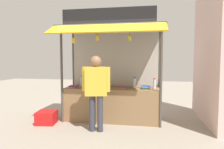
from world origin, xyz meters
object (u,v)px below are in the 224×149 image
at_px(water_bottle_right, 82,81).
at_px(banana_bunch_leftmost, 97,38).
at_px(water_bottle_center, 154,84).
at_px(magazine_stack_far_right, 74,86).
at_px(water_bottle_mid_left, 103,82).
at_px(magazine_stack_mid_right, 96,87).
at_px(magazine_stack_front_right, 122,88).
at_px(vendor_person, 96,86).
at_px(water_bottle_far_left, 135,83).
at_px(water_bottle_front_left, 108,83).
at_px(plastic_crate, 47,117).
at_px(banana_bunch_inner_left, 74,40).
at_px(magazine_stack_back_left, 146,87).
at_px(banana_bunch_rightmost, 130,38).

bearing_deg(water_bottle_right, banana_bunch_leftmost, -49.56).
relative_size(water_bottle_center, magazine_stack_far_right, 1.02).
xyz_separation_m(water_bottle_mid_left, magazine_stack_mid_right, (-0.10, -0.34, -0.10)).
distance_m(magazine_stack_front_right, vendor_person, 0.96).
bearing_deg(water_bottle_center, banana_bunch_leftmost, -157.97).
relative_size(water_bottle_far_left, water_bottle_front_left, 1.21).
xyz_separation_m(magazine_stack_mid_right, banana_bunch_leftmost, (0.13, -0.35, 1.23)).
xyz_separation_m(water_bottle_mid_left, vendor_person, (0.10, -1.10, 0.02)).
height_order(banana_bunch_leftmost, vendor_person, banana_bunch_leftmost).
bearing_deg(plastic_crate, vendor_person, -12.86).
xyz_separation_m(water_bottle_right, banana_bunch_inner_left, (0.07, -0.77, 1.07)).
distance_m(magazine_stack_front_right, banana_bunch_inner_left, 1.69).
distance_m(water_bottle_front_left, water_bottle_center, 1.23).
distance_m(water_bottle_right, banana_bunch_leftmost, 1.51).
height_order(water_bottle_far_left, water_bottle_center, water_bottle_far_left).
distance_m(magazine_stack_back_left, banana_bunch_inner_left, 2.14).
distance_m(water_bottle_right, water_bottle_center, 2.02).
bearing_deg(water_bottle_far_left, magazine_stack_mid_right, -167.09).
xyz_separation_m(water_bottle_mid_left, plastic_crate, (-1.26, -0.79, -0.83)).
bearing_deg(water_bottle_center, water_bottle_front_left, 176.46).
height_order(water_bottle_far_left, water_bottle_mid_left, water_bottle_far_left).
distance_m(water_bottle_center, banana_bunch_inner_left, 2.29).
distance_m(water_bottle_right, magazine_stack_back_left, 1.82).
distance_m(water_bottle_far_left, banana_bunch_leftmost, 1.52).
bearing_deg(magazine_stack_front_right, banana_bunch_leftmost, -142.60).
bearing_deg(magazine_stack_back_left, water_bottle_mid_left, 169.88).
xyz_separation_m(water_bottle_front_left, water_bottle_right, (-0.79, 0.14, 0.02)).
bearing_deg(water_bottle_right, banana_bunch_inner_left, -84.81).
relative_size(water_bottle_far_left, magazine_stack_back_left, 0.98).
bearing_deg(banana_bunch_inner_left, banana_bunch_leftmost, -0.08).
relative_size(water_bottle_center, magazine_stack_mid_right, 1.05).
relative_size(water_bottle_center, magazine_stack_back_left, 0.93).
distance_m(water_bottle_front_left, banana_bunch_rightmost, 1.43).
bearing_deg(vendor_person, plastic_crate, -25.04).
height_order(water_bottle_mid_left, plastic_crate, water_bottle_mid_left).
height_order(water_bottle_center, banana_bunch_leftmost, banana_bunch_leftmost).
bearing_deg(water_bottle_mid_left, water_bottle_front_left, -20.84).
height_order(water_bottle_right, banana_bunch_inner_left, banana_bunch_inner_left).
distance_m(water_bottle_front_left, water_bottle_right, 0.80).
bearing_deg(banana_bunch_leftmost, magazine_stack_mid_right, 110.43).
relative_size(magazine_stack_far_right, vendor_person, 0.16).
xyz_separation_m(banana_bunch_rightmost, banana_bunch_inner_left, (-1.35, 0.00, -0.02)).
bearing_deg(vendor_person, magazine_stack_far_right, -56.79).
bearing_deg(plastic_crate, banana_bunch_inner_left, 8.22).
xyz_separation_m(water_bottle_right, magazine_stack_front_right, (1.20, -0.35, -0.11)).
relative_size(water_bottle_right, magazine_stack_mid_right, 1.12).
xyz_separation_m(magazine_stack_back_left, banana_bunch_leftmost, (-1.14, -0.48, 1.22)).
bearing_deg(water_bottle_front_left, magazine_stack_mid_right, -133.65).
xyz_separation_m(magazine_stack_back_left, magazine_stack_front_right, (-0.59, -0.06, -0.02)).
height_order(water_bottle_center, magazine_stack_back_left, water_bottle_center).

